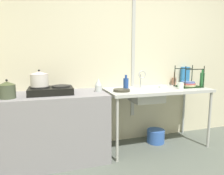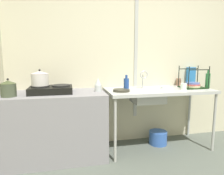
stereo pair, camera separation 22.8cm
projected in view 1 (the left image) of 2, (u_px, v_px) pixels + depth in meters
wall_back at (137, 58)px, 3.11m from camera, size 4.65×0.10×2.58m
wall_metal_strip at (133, 49)px, 3.01m from camera, size 0.05×0.01×2.06m
counter_concrete at (56, 127)px, 2.51m from camera, size 1.25×0.66×0.85m
counter_sink at (157, 93)px, 2.87m from camera, size 1.48×0.66×0.85m
stove at (51, 90)px, 2.43m from camera, size 0.52×0.36×0.10m
pot_on_left_burner at (39, 79)px, 2.37m from camera, size 0.21×0.21×0.20m
pot_beside_stove at (7, 90)px, 2.16m from camera, size 0.17×0.17×0.21m
percolator at (98, 85)px, 2.59m from camera, size 0.09×0.09×0.17m
sink_basin at (146, 96)px, 2.78m from camera, size 0.42×0.35×0.17m
faucet at (142, 76)px, 2.90m from camera, size 0.12×0.07×0.25m
frying_pan at (122, 90)px, 2.62m from camera, size 0.22×0.22×0.03m
dish_rack at (188, 84)px, 3.02m from camera, size 0.34×0.27×0.32m
cup_by_rack at (181, 86)px, 2.84m from camera, size 0.08×0.08×0.09m
small_bowl_on_drainboard at (162, 87)px, 2.91m from camera, size 0.11×0.11×0.04m
bottle_by_sink at (126, 84)px, 2.71m from camera, size 0.07×0.07×0.21m
bottle_by_rack at (202, 79)px, 3.04m from camera, size 0.07×0.07×0.26m
cereal_box at (185, 76)px, 3.31m from camera, size 0.14×0.06×0.29m
utensil_jar at (174, 81)px, 3.25m from camera, size 0.07×0.07×0.21m
bucket_on_floor at (156, 136)px, 3.07m from camera, size 0.26×0.26×0.20m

